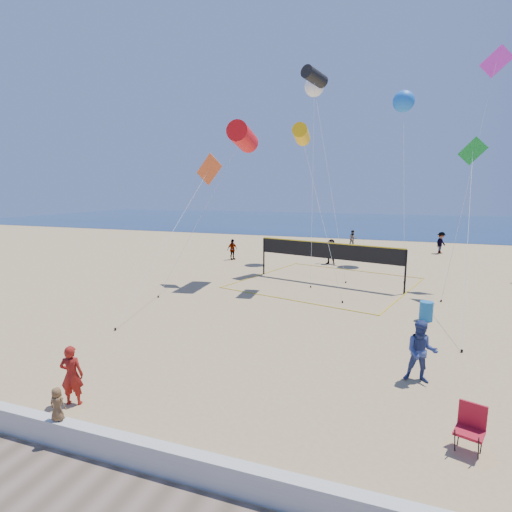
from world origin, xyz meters
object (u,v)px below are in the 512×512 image
(woman, at_px, (72,375))
(volleyball_net, at_px, (327,255))
(trash_barrel, at_px, (426,311))
(camp_chair, at_px, (471,425))

(woman, distance_m, volleyball_net, 16.47)
(trash_barrel, relative_size, volleyball_net, 0.07)
(camp_chair, relative_size, volleyball_net, 0.10)
(camp_chair, distance_m, trash_barrel, 9.05)
(woman, bearing_deg, volleyball_net, -124.50)
(camp_chair, bearing_deg, trash_barrel, 110.80)
(woman, relative_size, camp_chair, 1.40)
(volleyball_net, bearing_deg, woman, -89.16)
(camp_chair, xyz_separation_m, volleyball_net, (-5.61, 14.58, 1.11))
(woman, bearing_deg, camp_chair, 167.57)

